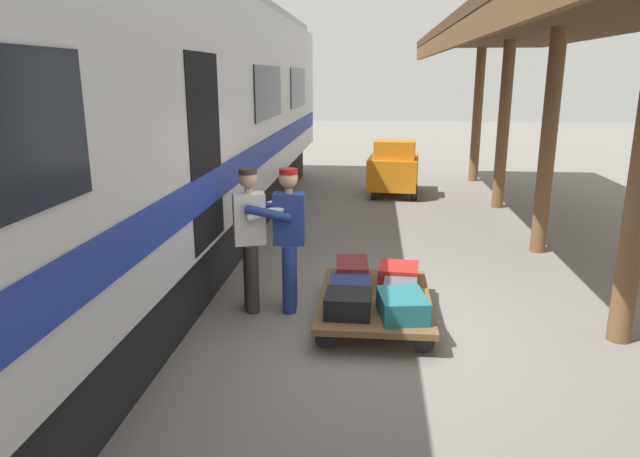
# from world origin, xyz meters

# --- Properties ---
(ground_plane) EXTENTS (60.00, 60.00, 0.00)m
(ground_plane) POSITION_xyz_m (0.00, 0.00, 0.00)
(ground_plane) COLOR slate
(train_car) EXTENTS (3.02, 21.10, 4.00)m
(train_car) POSITION_xyz_m (3.50, 0.00, 2.06)
(train_car) COLOR #B7BABF
(train_car) RESTS_ON ground_plane
(luggage_cart) EXTENTS (1.26, 1.90, 0.28)m
(luggage_cart) POSITION_xyz_m (0.20, -0.28, 0.24)
(luggage_cart) COLOR brown
(luggage_cart) RESTS_ON ground_plane
(suitcase_black_hardshell) EXTENTS (0.49, 0.48, 0.23)m
(suitcase_black_hardshell) POSITION_xyz_m (0.48, 0.24, 0.40)
(suitcase_black_hardshell) COLOR black
(suitcase_black_hardshell) RESTS_ON luggage_cart
(suitcase_red_plastic) EXTENTS (0.51, 0.53, 0.21)m
(suitcase_red_plastic) POSITION_xyz_m (-0.08, -0.81, 0.39)
(suitcase_red_plastic) COLOR #AD231E
(suitcase_red_plastic) RESTS_ON luggage_cart
(suitcase_slate_roller) EXTENTS (0.41, 0.50, 0.17)m
(suitcase_slate_roller) POSITION_xyz_m (-0.08, -0.28, 0.37)
(suitcase_slate_roller) COLOR #4C515B
(suitcase_slate_roller) RESTS_ON luggage_cart
(suitcase_teal_softside) EXTENTS (0.55, 0.67, 0.24)m
(suitcase_teal_softside) POSITION_xyz_m (-0.08, 0.24, 0.40)
(suitcase_teal_softside) COLOR #1E666B
(suitcase_teal_softside) RESTS_ON luggage_cart
(suitcase_navy_fabric) EXTENTS (0.49, 0.49, 0.19)m
(suitcase_navy_fabric) POSITION_xyz_m (0.48, -0.28, 0.38)
(suitcase_navy_fabric) COLOR navy
(suitcase_navy_fabric) RESTS_ON luggage_cart
(suitcase_maroon_trunk) EXTENTS (0.42, 0.63, 0.24)m
(suitcase_maroon_trunk) POSITION_xyz_m (0.48, -0.81, 0.40)
(suitcase_maroon_trunk) COLOR maroon
(suitcase_maroon_trunk) RESTS_ON luggage_cart
(porter_in_overalls) EXTENTS (0.69, 0.46, 1.70)m
(porter_in_overalls) POSITION_xyz_m (1.23, -0.50, 0.93)
(porter_in_overalls) COLOR navy
(porter_in_overalls) RESTS_ON ground_plane
(porter_by_door) EXTENTS (0.73, 0.57, 1.70)m
(porter_by_door) POSITION_xyz_m (1.65, -0.47, 0.93)
(porter_by_door) COLOR #332D28
(porter_by_door) RESTS_ON ground_plane
(baggage_tug) EXTENTS (1.25, 1.79, 1.30)m
(baggage_tug) POSITION_xyz_m (-0.21, -7.49, 0.63)
(baggage_tug) COLOR orange
(baggage_tug) RESTS_ON ground_plane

